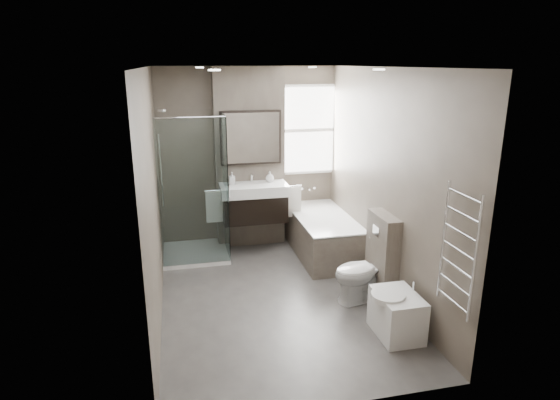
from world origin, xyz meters
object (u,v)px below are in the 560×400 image
object	(u,v)px
toilet	(364,271)
bidet	(396,314)
vanity	(254,202)
bathtub	(322,233)

from	to	relation	value
toilet	bidet	xyz separation A→B (m)	(0.04, -0.75, -0.12)
vanity	bathtub	bearing A→B (deg)	-19.37
toilet	bidet	bearing A→B (deg)	-7.56
bathtub	toilet	size ratio (longest dim) A/B	2.25
vanity	bidet	world-z (taller)	vanity
vanity	toilet	size ratio (longest dim) A/B	1.33
vanity	bidet	bearing A→B (deg)	-67.75
bidet	bathtub	bearing A→B (deg)	92.36
toilet	bidet	size ratio (longest dim) A/B	1.25
vanity	bidet	distance (m)	2.72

